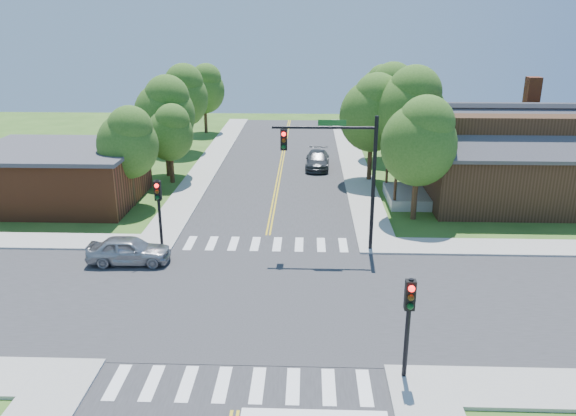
{
  "coord_description": "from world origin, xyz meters",
  "views": [
    {
      "loc": [
        2.19,
        -22.13,
        11.84
      ],
      "look_at": [
        1.2,
        6.03,
        2.2
      ],
      "focal_mm": 35.0,
      "sensor_mm": 36.0,
      "label": 1
    }
  ],
  "objects_px": {
    "signal_pole_se": "(409,311)",
    "signal_pole_nw": "(158,201)",
    "car_silver": "(129,251)",
    "house_ne": "(505,154)",
    "signal_mast_ne": "(341,162)",
    "car_dgrey": "(317,160)"
  },
  "relations": [
    {
      "from": "signal_mast_ne",
      "to": "signal_pole_se",
      "type": "relative_size",
      "value": 1.89
    },
    {
      "from": "house_ne",
      "to": "car_dgrey",
      "type": "distance_m",
      "value": 14.93
    },
    {
      "from": "signal_pole_se",
      "to": "house_ne",
      "type": "relative_size",
      "value": 0.29
    },
    {
      "from": "house_ne",
      "to": "car_silver",
      "type": "height_order",
      "value": "house_ne"
    },
    {
      "from": "signal_mast_ne",
      "to": "car_dgrey",
      "type": "xyz_separation_m",
      "value": [
        -0.89,
        17.01,
        -4.17
      ]
    },
    {
      "from": "signal_pole_nw",
      "to": "signal_pole_se",
      "type": "bearing_deg",
      "value": -45.0
    },
    {
      "from": "signal_mast_ne",
      "to": "signal_pole_nw",
      "type": "xyz_separation_m",
      "value": [
        -9.51,
        -0.01,
        -2.19
      ]
    },
    {
      "from": "car_silver",
      "to": "signal_pole_se",
      "type": "bearing_deg",
      "value": -128.28
    },
    {
      "from": "car_silver",
      "to": "house_ne",
      "type": "bearing_deg",
      "value": -65.54
    },
    {
      "from": "signal_mast_ne",
      "to": "signal_pole_nw",
      "type": "height_order",
      "value": "signal_mast_ne"
    },
    {
      "from": "car_silver",
      "to": "signal_mast_ne",
      "type": "bearing_deg",
      "value": -80.62
    },
    {
      "from": "signal_pole_nw",
      "to": "house_ne",
      "type": "xyz_separation_m",
      "value": [
        20.71,
        8.66,
        0.67
      ]
    },
    {
      "from": "signal_pole_se",
      "to": "car_silver",
      "type": "relative_size",
      "value": 0.91
    },
    {
      "from": "car_silver",
      "to": "car_dgrey",
      "type": "relative_size",
      "value": 0.88
    },
    {
      "from": "signal_pole_se",
      "to": "car_dgrey",
      "type": "xyz_separation_m",
      "value": [
        -2.57,
        28.22,
        -1.99
      ]
    },
    {
      "from": "signal_pole_se",
      "to": "house_ne",
      "type": "xyz_separation_m",
      "value": [
        9.51,
        19.86,
        0.67
      ]
    },
    {
      "from": "house_ne",
      "to": "car_silver",
      "type": "relative_size",
      "value": 3.13
    },
    {
      "from": "signal_pole_se",
      "to": "car_silver",
      "type": "xyz_separation_m",
      "value": [
        -12.31,
        9.12,
        -1.96
      ]
    },
    {
      "from": "signal_mast_ne",
      "to": "house_ne",
      "type": "distance_m",
      "value": 14.23
    },
    {
      "from": "signal_pole_nw",
      "to": "car_dgrey",
      "type": "height_order",
      "value": "signal_pole_nw"
    },
    {
      "from": "signal_pole_se",
      "to": "signal_pole_nw",
      "type": "height_order",
      "value": "same"
    },
    {
      "from": "signal_pole_se",
      "to": "signal_pole_nw",
      "type": "bearing_deg",
      "value": 135.0
    }
  ]
}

